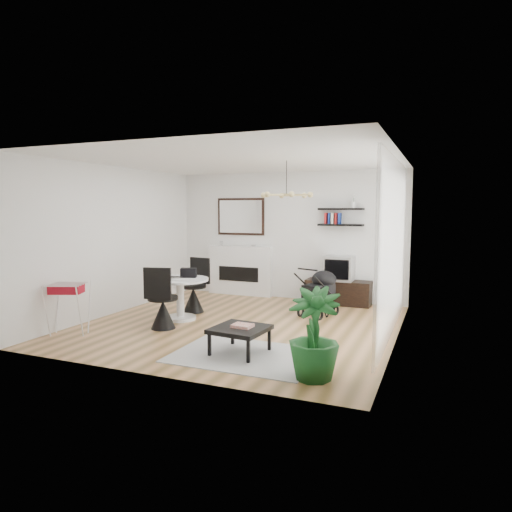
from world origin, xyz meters
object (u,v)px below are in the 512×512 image
at_px(stroller, 320,294).
at_px(dining_table, 180,292).
at_px(crt_tv, 339,268).
at_px(potted_plant, 314,334).
at_px(coffee_table, 240,330).
at_px(tv_console, 338,292).
at_px(fireplace, 240,264).
at_px(drying_rack, 68,308).

bearing_deg(stroller, dining_table, -130.74).
relative_size(dining_table, stroller, 1.09).
bearing_deg(stroller, crt_tv, 104.01).
xyz_separation_m(crt_tv, potted_plant, (0.61, -4.15, -0.21)).
relative_size(crt_tv, coffee_table, 0.76).
distance_m(tv_console, coffee_table, 3.69).
xyz_separation_m(crt_tv, coffee_table, (-0.54, -3.65, -0.41)).
distance_m(dining_table, potted_plant, 3.42).
height_order(tv_console, crt_tv, crt_tv).
height_order(crt_tv, potted_plant, potted_plant).
relative_size(fireplace, stroller, 2.38).
distance_m(crt_tv, stroller, 1.14).
height_order(dining_table, coffee_table, dining_table).
distance_m(tv_console, potted_plant, 4.21).
bearing_deg(dining_table, crt_tv, 45.49).
bearing_deg(coffee_table, dining_table, 142.73).
distance_m(drying_rack, stroller, 4.23).
xyz_separation_m(crt_tv, dining_table, (-2.28, -2.32, -0.26)).
relative_size(fireplace, dining_table, 2.18).
relative_size(fireplace, potted_plant, 2.07).
distance_m(dining_table, coffee_table, 2.19).
bearing_deg(tv_console, stroller, -95.12).
height_order(fireplace, potted_plant, fireplace).
relative_size(fireplace, tv_console, 1.66).
xyz_separation_m(dining_table, potted_plant, (2.89, -1.83, 0.05)).
relative_size(tv_console, stroller, 1.43).
xyz_separation_m(fireplace, crt_tv, (2.27, -0.16, 0.05)).
bearing_deg(potted_plant, crt_tv, 98.30).
bearing_deg(potted_plant, stroller, 103.08).
distance_m(fireplace, coffee_table, 4.20).
distance_m(tv_console, drying_rack, 5.07).
bearing_deg(crt_tv, tv_console, 160.56).
height_order(fireplace, tv_console, fireplace).
bearing_deg(stroller, fireplace, 169.65).
bearing_deg(drying_rack, stroller, 18.47).
distance_m(crt_tv, potted_plant, 4.20).
xyz_separation_m(dining_table, coffee_table, (1.74, -1.33, -0.15)).
bearing_deg(crt_tv, dining_table, -134.51).
xyz_separation_m(crt_tv, drying_rack, (-3.35, -3.80, -0.31)).
distance_m(drying_rack, potted_plant, 3.97).
xyz_separation_m(coffee_table, potted_plant, (1.15, -0.51, 0.20)).
relative_size(dining_table, coffee_table, 1.32).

